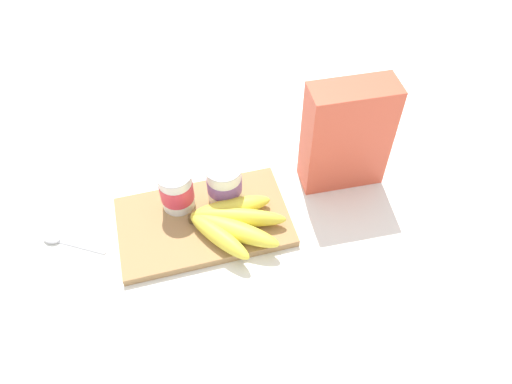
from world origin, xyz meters
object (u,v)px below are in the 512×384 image
cutting_board (204,222)px  cereal_box (346,136)px  yogurt_cup_back (224,183)px  banana_bunch (231,222)px  spoon (64,242)px  yogurt_cup_front (176,190)px

cutting_board → cereal_box: size_ratio=1.40×
cutting_board → yogurt_cup_back: yogurt_cup_back is taller
banana_bunch → cutting_board: bearing=144.6°
cutting_board → banana_bunch: (0.05, -0.04, 0.03)m
banana_bunch → spoon: bearing=169.2°
yogurt_cup_back → spoon: (-0.33, -0.02, -0.06)m
cutting_board → banana_bunch: banana_bunch is taller
cutting_board → spoon: bearing=174.5°
spoon → yogurt_cup_back: bearing=3.3°
yogurt_cup_front → yogurt_cup_back: 0.10m
yogurt_cup_back → banana_bunch: yogurt_cup_back is taller
yogurt_cup_back → banana_bunch: (-0.01, -0.08, -0.03)m
cereal_box → cutting_board: bearing=-167.7°
cereal_box → banana_bunch: 0.29m
cutting_board → banana_bunch: size_ratio=1.72×
cereal_box → yogurt_cup_back: 0.26m
banana_bunch → spoon: banana_bunch is taller
yogurt_cup_front → spoon: (-0.23, -0.02, -0.06)m
yogurt_cup_back → banana_bunch: 0.08m
yogurt_cup_front → spoon: yogurt_cup_front is taller
yogurt_cup_back → spoon: 0.33m
yogurt_cup_back → spoon: bearing=-176.7°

